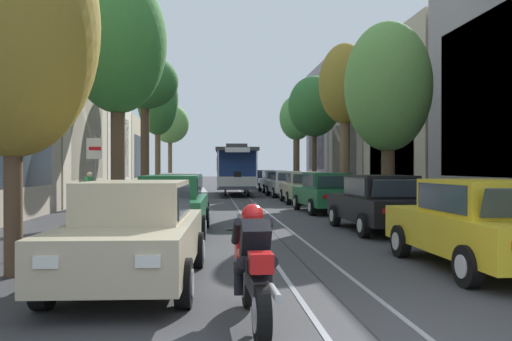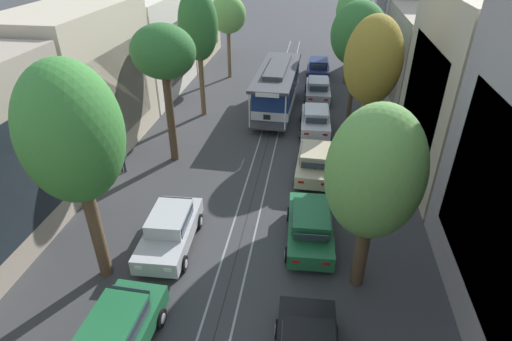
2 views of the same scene
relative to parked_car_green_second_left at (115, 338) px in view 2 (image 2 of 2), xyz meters
name	(u,v)px [view 2 (image 2 of 2)]	position (x,y,z in m)	size (l,w,h in m)	color
ground_plane	(256,184)	(2.79, 10.32, -0.80)	(160.00, 160.00, 0.00)	#38383A
trolley_track_rails	(263,158)	(2.79, 13.19, -0.79)	(1.14, 56.67, 0.01)	gray
building_facade_left	(70,93)	(-7.56, 11.96, 3.00)	(5.82, 48.37, 8.84)	beige
building_facade_right	(481,95)	(13.26, 12.53, 3.80)	(5.96, 48.37, 10.99)	tan
parked_car_green_second_left	(115,338)	(0.00, 0.00, 0.00)	(2.10, 4.40, 1.58)	#1E6038
parked_car_silver_mid_left	(170,230)	(-0.02, 5.18, 0.00)	(2.12, 4.41, 1.58)	#B7B7BC
parked_car_green_mid_right	(310,226)	(5.67, 6.26, 0.00)	(2.14, 4.42, 1.58)	#1E6038
parked_car_beige_fourth_right	(315,161)	(5.72, 11.80, 0.00)	(2.09, 4.40, 1.58)	#C1B28E
parked_car_white_fifth_right	(316,119)	(5.64, 17.32, 0.00)	(2.09, 4.40, 1.58)	silver
parked_car_silver_sixth_right	(318,89)	(5.69, 23.16, 0.00)	(2.09, 4.40, 1.58)	#B7B7BC
parked_car_navy_far_right	(318,68)	(5.62, 28.68, 0.00)	(2.00, 4.36, 1.58)	#19234C
street_tree_kerb_left_second	(72,135)	(-1.97, 3.25, 5.08)	(3.20, 3.36, 8.31)	brown
street_tree_kerb_left_mid	(163,54)	(-2.21, 12.35, 5.18)	(3.35, 2.73, 7.50)	#4C3826
street_tree_kerb_left_fourth	(198,26)	(-2.22, 18.93, 5.22)	(2.57, 2.24, 8.36)	brown
street_tree_kerb_left_far	(228,15)	(-2.09, 27.45, 4.41)	(3.00, 2.41, 6.81)	brown
street_tree_kerb_right_second	(375,175)	(7.51, 4.21, 3.89)	(3.17, 2.95, 7.11)	#4C3826
street_tree_kerb_right_mid	(373,64)	(8.01, 12.16, 5.20)	(2.69, 2.96, 8.22)	brown
street_tree_kerb_right_fourth	(358,34)	(7.85, 19.26, 4.97)	(3.41, 3.32, 7.78)	#4C3826
street_tree_kerb_right_far	(353,14)	(8.00, 27.18, 4.84)	(2.74, 2.54, 7.59)	brown
cable_car_trolley	(277,87)	(2.79, 20.63, 0.86)	(2.83, 9.18, 3.28)	navy
pedestrian_on_right_pavement	(121,157)	(-4.53, 10.55, 0.10)	(0.55, 0.42, 1.59)	#282D38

